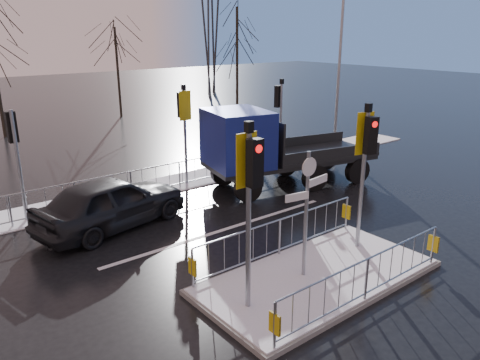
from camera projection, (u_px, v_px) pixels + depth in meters
ground at (318, 279)px, 11.38m from camera, size 120.00×120.00×0.00m
snow_verge at (149, 189)px, 17.78m from camera, size 30.00×2.00×0.04m
lane_markings at (328, 285)px, 11.13m from camera, size 8.00×11.38×0.01m
traffic_island at (318, 265)px, 11.26m from camera, size 6.00×3.04×4.15m
far_kerb_fixtures at (161, 165)px, 17.27m from camera, size 18.00×0.65×3.83m
car_far_lane at (112, 202)px, 14.16m from camera, size 5.04×2.83×1.62m
flatbed_truck at (260, 147)px, 17.36m from camera, size 7.00×3.80×3.08m
tree_far_b at (117, 55)px, 31.54m from camera, size 3.25×3.25×6.14m
tree_far_c at (237, 39)px, 33.74m from camera, size 4.00×4.00×7.55m
street_lamp_right at (341, 60)px, 22.63m from camera, size 1.25×0.18×8.00m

